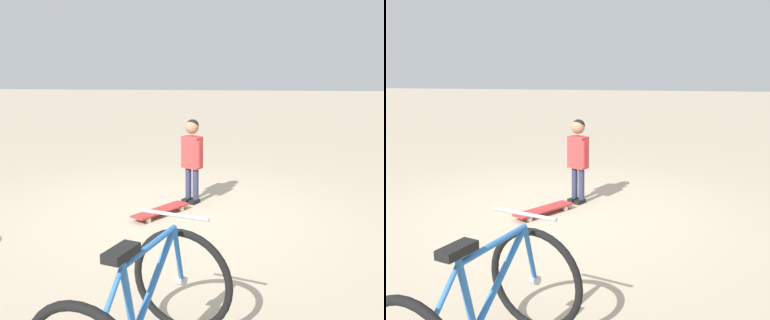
{
  "view_description": "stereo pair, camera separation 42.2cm",
  "coord_description": "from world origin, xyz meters",
  "views": [
    {
      "loc": [
        -5.14,
        -0.7,
        1.75
      ],
      "look_at": [
        0.58,
        -0.19,
        0.55
      ],
      "focal_mm": 43.9,
      "sensor_mm": 36.0,
      "label": 1
    },
    {
      "loc": [
        -5.08,
        -1.12,
        1.75
      ],
      "look_at": [
        0.58,
        -0.19,
        0.55
      ],
      "focal_mm": 43.9,
      "sensor_mm": 36.0,
      "label": 2
    }
  ],
  "objects": [
    {
      "name": "ground_plane",
      "position": [
        0.0,
        0.0,
        0.0
      ],
      "size": [
        50.0,
        50.0,
        0.0
      ],
      "primitive_type": "plane",
      "color": "tan"
    },
    {
      "name": "child_person",
      "position": [
        0.58,
        -0.19,
        0.66
      ],
      "size": [
        0.35,
        0.28,
        1.06
      ],
      "color": "#2D3351",
      "rests_on": "ground"
    },
    {
      "name": "skateboard",
      "position": [
        0.03,
        0.13,
        0.06
      ],
      "size": [
        0.76,
        0.61,
        0.07
      ],
      "color": "#B22D2D",
      "rests_on": "ground"
    },
    {
      "name": "bicycle_far",
      "position": [
        -2.81,
        -0.21,
        0.38
      ],
      "size": [
        1.25,
        1.03,
        0.85
      ],
      "color": "black",
      "rests_on": "ground"
    }
  ]
}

